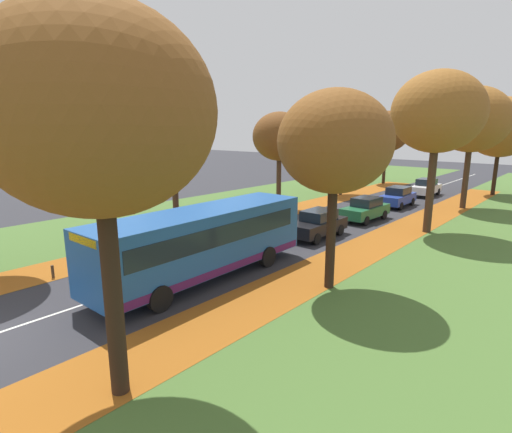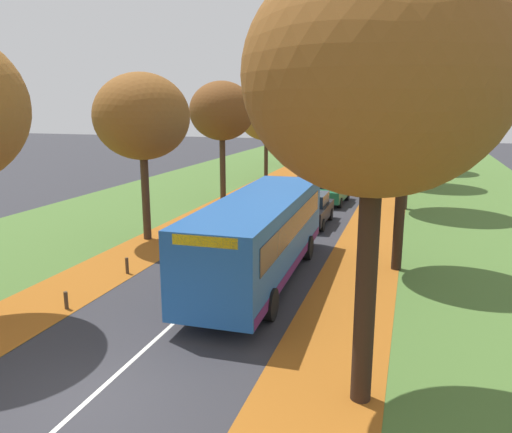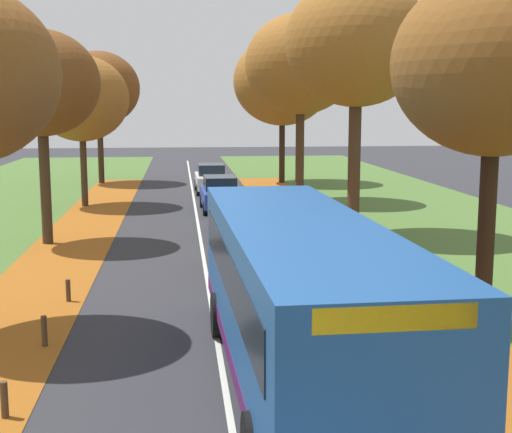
# 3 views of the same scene
# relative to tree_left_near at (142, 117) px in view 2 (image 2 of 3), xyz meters

# --- Properties ---
(ground_plane) EXTENTS (160.00, 160.00, 0.00)m
(ground_plane) POSITION_rel_tree_left_near_xyz_m (5.30, -11.87, -5.56)
(ground_plane) COLOR #2D2D33
(grass_verge_left) EXTENTS (12.00, 90.00, 0.01)m
(grass_verge_left) POSITION_rel_tree_left_near_xyz_m (-3.90, 8.13, -5.56)
(grass_verge_left) COLOR #476B2D
(grass_verge_left) RESTS_ON ground
(leaf_litter_left) EXTENTS (2.80, 60.00, 0.00)m
(leaf_litter_left) POSITION_rel_tree_left_near_xyz_m (0.70, 2.13, -5.55)
(leaf_litter_left) COLOR #9E5619
(leaf_litter_left) RESTS_ON grass_verge_left
(grass_verge_right) EXTENTS (12.00, 90.00, 0.01)m
(grass_verge_right) POSITION_rel_tree_left_near_xyz_m (14.50, 8.13, -5.56)
(grass_verge_right) COLOR #476B2D
(grass_verge_right) RESTS_ON ground
(leaf_litter_right) EXTENTS (2.80, 60.00, 0.00)m
(leaf_litter_right) POSITION_rel_tree_left_near_xyz_m (9.90, 2.13, -5.55)
(leaf_litter_right) COLOR #9E5619
(leaf_litter_right) RESTS_ON grass_verge_right
(road_centre_line) EXTENTS (0.12, 80.00, 0.01)m
(road_centre_line) POSITION_rel_tree_left_near_xyz_m (5.30, 8.13, -5.56)
(road_centre_line) COLOR silver
(road_centre_line) RESTS_ON ground
(tree_left_near) EXTENTS (4.24, 4.24, 7.49)m
(tree_left_near) POSITION_rel_tree_left_near_xyz_m (0.00, 0.00, 0.00)
(tree_left_near) COLOR #422D1E
(tree_left_near) RESTS_ON ground
(tree_left_mid) EXTENTS (4.12, 4.12, 7.55)m
(tree_left_mid) POSITION_rel_tree_left_near_xyz_m (-0.19, 10.19, 0.10)
(tree_left_mid) COLOR #422D1E
(tree_left_mid) RESTS_ON ground
(tree_left_far) EXTENTS (4.58, 4.58, 7.31)m
(tree_left_far) POSITION_rel_tree_left_near_xyz_m (-0.09, 19.80, -0.33)
(tree_left_far) COLOR #422D1E
(tree_left_far) RESTS_ON ground
(tree_left_distant) EXTENTS (5.12, 5.12, 8.26)m
(tree_left_distant) POSITION_rel_tree_left_near_xyz_m (-0.37, 30.29, 0.38)
(tree_left_distant) COLOR #382619
(tree_left_distant) RESTS_ON ground
(tree_right_nearest) EXTENTS (5.02, 5.02, 8.91)m
(tree_right_nearest) POSITION_rel_tree_left_near_xyz_m (10.79, -10.11, 1.06)
(tree_right_nearest) COLOR black
(tree_right_nearest) RESTS_ON ground
(tree_right_near) EXTENTS (4.34, 4.34, 7.76)m
(tree_right_near) POSITION_rel_tree_left_near_xyz_m (11.19, -1.03, 0.22)
(tree_right_near) COLOR black
(tree_right_near) RESTS_ON ground
(tree_right_mid) EXTENTS (5.29, 5.29, 9.62)m
(tree_right_mid) POSITION_rel_tree_left_near_xyz_m (11.14, 10.65, 1.64)
(tree_right_mid) COLOR #422D1E
(tree_right_mid) RESTS_ON ground
(tree_right_far) EXTENTS (5.59, 5.59, 9.49)m
(tree_right_far) POSITION_rel_tree_left_near_xyz_m (10.71, 20.37, 1.38)
(tree_right_far) COLOR #422D1E
(tree_right_far) RESTS_ON ground
(tree_right_distant) EXTENTS (6.17, 6.17, 9.18)m
(tree_right_distant) POSITION_rel_tree_left_near_xyz_m (11.09, 29.35, 0.83)
(tree_right_distant) COLOR black
(tree_right_distant) RESTS_ON ground
(bollard_third) EXTENTS (0.12, 0.12, 0.56)m
(bollard_third) POSITION_rel_tree_left_near_xyz_m (1.71, -7.97, -5.28)
(bollard_third) COLOR #4C3823
(bollard_third) RESTS_ON ground
(bollard_fourth) EXTENTS (0.12, 0.12, 0.61)m
(bollard_fourth) POSITION_rel_tree_left_near_xyz_m (1.73, -4.55, -5.26)
(bollard_fourth) COLOR #4C3823
(bollard_fourth) RESTS_ON ground
(bollard_fifth) EXTENTS (0.12, 0.12, 0.66)m
(bollard_fifth) POSITION_rel_tree_left_near_xyz_m (1.73, -1.13, -5.23)
(bollard_fifth) COLOR #4C3823
(bollard_fifth) RESTS_ON ground
(bollard_sixth) EXTENTS (0.12, 0.12, 0.58)m
(bollard_sixth) POSITION_rel_tree_left_near_xyz_m (1.70, 2.28, -5.27)
(bollard_sixth) COLOR #4C3823
(bollard_sixth) RESTS_ON ground
(bus) EXTENTS (2.84, 10.46, 2.98)m
(bus) POSITION_rel_tree_left_near_xyz_m (6.61, -3.68, -3.86)
(bus) COLOR #1E5199
(bus) RESTS_ON ground
(car_black_lead) EXTENTS (1.80, 4.21, 1.62)m
(car_black_lead) POSITION_rel_tree_left_near_xyz_m (6.69, 5.12, -4.75)
(car_black_lead) COLOR black
(car_black_lead) RESTS_ON ground
(car_green_following) EXTENTS (1.91, 4.26, 1.62)m
(car_green_following) POSITION_rel_tree_left_near_xyz_m (6.79, 11.08, -4.75)
(car_green_following) COLOR #1E6038
(car_green_following) RESTS_ON ground
(car_blue_third_in_line) EXTENTS (1.86, 4.24, 1.62)m
(car_blue_third_in_line) POSITION_rel_tree_left_near_xyz_m (6.45, 17.55, -4.75)
(car_blue_third_in_line) COLOR #233D9E
(car_blue_third_in_line) RESTS_ON ground
(car_white_fourth_in_line) EXTENTS (1.83, 4.22, 1.62)m
(car_white_fourth_in_line) POSITION_rel_tree_left_near_xyz_m (6.35, 24.57, -4.75)
(car_white_fourth_in_line) COLOR silver
(car_white_fourth_in_line) RESTS_ON ground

